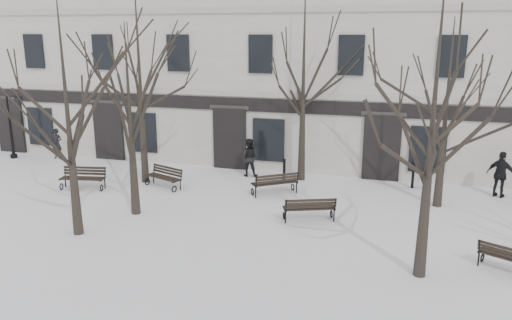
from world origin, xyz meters
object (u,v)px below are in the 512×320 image
at_px(tree_0, 65,92).
at_px(tree_1, 129,98).
at_px(tree_2, 435,97).
at_px(bench_1, 309,208).
at_px(bench_3, 164,176).
at_px(bench_4, 275,183).
at_px(bench_0, 83,177).
at_px(lamp_post, 13,121).
at_px(bench_2, 511,258).

height_order(tree_0, tree_1, tree_0).
bearing_deg(tree_2, bench_1, 138.86).
height_order(tree_0, bench_1, tree_0).
bearing_deg(bench_3, bench_4, 25.26).
height_order(bench_0, bench_1, bench_0).
xyz_separation_m(bench_1, lamp_post, (-16.10, 4.63, 1.46)).
height_order(tree_1, tree_2, tree_2).
bearing_deg(tree_0, bench_2, 3.64).
bearing_deg(bench_1, tree_2, 117.35).
height_order(bench_1, bench_2, bench_1).
bearing_deg(tree_2, bench_0, 162.53).
bearing_deg(tree_0, bench_3, 84.80).
bearing_deg(bench_1, tree_0, 2.49).
distance_m(tree_1, bench_2, 12.70).
xyz_separation_m(bench_2, bench_3, (-12.45, 4.49, 0.03)).
bearing_deg(bench_2, lamp_post, 8.97).
relative_size(bench_0, bench_1, 1.02).
distance_m(tree_2, bench_4, 8.87).
bearing_deg(bench_1, bench_4, -75.41).
xyz_separation_m(tree_2, lamp_post, (-19.65, 7.73, -2.86)).
distance_m(tree_0, bench_4, 8.69).
height_order(tree_1, bench_4, tree_1).
relative_size(tree_0, bench_1, 3.94).
distance_m(tree_2, bench_1, 6.39).
relative_size(tree_2, bench_4, 4.10).
bearing_deg(bench_1, lamp_post, -37.55).
relative_size(tree_0, tree_1, 1.10).
xyz_separation_m(tree_1, bench_2, (12.06, -1.36, -3.74)).
bearing_deg(tree_1, bench_1, 8.71).
relative_size(tree_1, tree_2, 0.87).
distance_m(tree_2, bench_0, 14.54).
distance_m(tree_1, lamp_post, 11.62).
relative_size(tree_1, bench_2, 3.92).
xyz_separation_m(bench_0, bench_2, (15.60, -3.37, -0.05)).
bearing_deg(bench_4, tree_1, 2.53).
bearing_deg(bench_1, bench_3, -39.97).
bearing_deg(bench_4, bench_2, 112.20).
bearing_deg(tree_2, bench_3, 152.36).
bearing_deg(lamp_post, tree_0, -40.53).
relative_size(bench_0, bench_4, 1.01).
relative_size(bench_3, lamp_post, 0.54).
bearing_deg(bench_2, bench_0, 14.26).
relative_size(tree_2, lamp_post, 2.28).
xyz_separation_m(tree_1, bench_3, (-0.39, 3.13, -3.72)).
height_order(tree_2, bench_1, tree_2).
height_order(tree_1, lamp_post, tree_1).
height_order(tree_2, bench_3, tree_2).
relative_size(bench_0, bench_2, 1.11).
bearing_deg(bench_2, bench_1, 5.13).
bearing_deg(tree_2, bench_4, 133.81).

